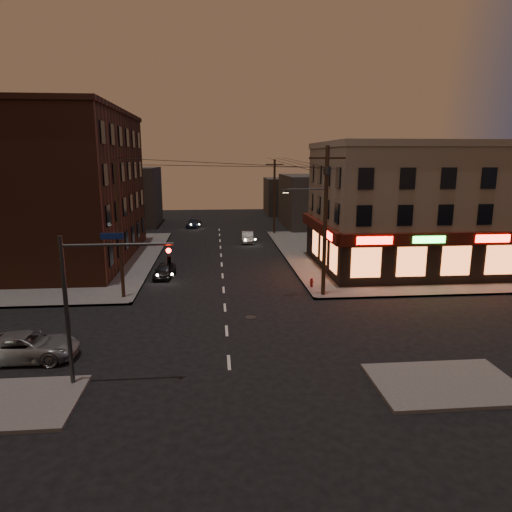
{
  "coord_description": "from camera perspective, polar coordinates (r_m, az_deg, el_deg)",
  "views": [
    {
      "loc": [
        -0.52,
        -23.82,
        9.41
      ],
      "look_at": [
        2.06,
        4.65,
        3.2
      ],
      "focal_mm": 32.0,
      "sensor_mm": 36.0,
      "label": 1
    }
  ],
  "objects": [
    {
      "name": "fire_hydrant",
      "position": [
        33.48,
        6.96,
        -3.25
      ],
      "size": [
        0.29,
        0.29,
        0.66
      ],
      "rotation": [
        0.0,
        0.0,
        0.05
      ],
      "color": "maroon",
      "rests_on": "sidewalk_ne"
    },
    {
      "name": "brick_apartment",
      "position": [
        45.13,
        -23.43,
        7.75
      ],
      "size": [
        12.0,
        20.0,
        13.0
      ],
      "primitive_type": "cube",
      "color": "#4C2618",
      "rests_on": "sidewalk_nw"
    },
    {
      "name": "sedan_far",
      "position": [
        63.36,
        -7.78,
        4.15
      ],
      "size": [
        2.2,
        4.3,
        1.19
      ],
      "primitive_type": "imported",
      "rotation": [
        0.0,
        0.0,
        -0.13
      ],
      "color": "#182131",
      "rests_on": "ground"
    },
    {
      "name": "bg_building_ne_a",
      "position": [
        63.78,
        8.07,
        6.82
      ],
      "size": [
        10.0,
        12.0,
        7.0
      ],
      "primitive_type": "cube",
      "color": "#3F3D3A",
      "rests_on": "ground"
    },
    {
      "name": "ground",
      "position": [
        25.62,
        -3.7,
        -9.32
      ],
      "size": [
        120.0,
        120.0,
        0.0
      ],
      "primitive_type": "plane",
      "color": "black",
      "rests_on": "ground"
    },
    {
      "name": "utility_pole_main",
      "position": [
        30.71,
        8.47,
        5.3
      ],
      "size": [
        4.2,
        0.44,
        10.0
      ],
      "color": "#382619",
      "rests_on": "sidewalk_ne"
    },
    {
      "name": "sidewalk_ne",
      "position": [
        47.58,
        17.85,
        0.34
      ],
      "size": [
        24.0,
        28.0,
        0.15
      ],
      "primitive_type": "cube",
      "color": "#514F4C",
      "rests_on": "ground"
    },
    {
      "name": "sedan_near",
      "position": [
        37.03,
        -11.37,
        -1.78
      ],
      "size": [
        1.78,
        3.57,
        1.17
      ],
      "primitive_type": "imported",
      "rotation": [
        0.0,
        0.0,
        -0.12
      ],
      "color": "black",
      "rests_on": "ground"
    },
    {
      "name": "sedan_mid",
      "position": [
        51.36,
        -1.04,
        2.38
      ],
      "size": [
        1.56,
        3.77,
        1.21
      ],
      "primitive_type": "imported",
      "rotation": [
        0.0,
        0.0,
        -0.08
      ],
      "color": "slate",
      "rests_on": "ground"
    },
    {
      "name": "utility_pole_west",
      "position": [
        31.33,
        -16.69,
        3.0
      ],
      "size": [
        0.24,
        0.24,
        9.0
      ],
      "primitive_type": "cylinder",
      "color": "#382619",
      "rests_on": "sidewalk_nw"
    },
    {
      "name": "traffic_signal",
      "position": [
        19.62,
        -19.92,
        -4.03
      ],
      "size": [
        4.49,
        0.32,
        6.47
      ],
      "color": "#333538",
      "rests_on": "ground"
    },
    {
      "name": "utility_pole_far",
      "position": [
        56.5,
        2.31,
        7.41
      ],
      "size": [
        0.26,
        0.26,
        9.0
      ],
      "primitive_type": "cylinder",
      "color": "#382619",
      "rests_on": "sidewalk_ne"
    },
    {
      "name": "bg_building_nw",
      "position": [
        67.22,
        -15.98,
        7.17
      ],
      "size": [
        9.0,
        10.0,
        8.0
      ],
      "primitive_type": "cube",
      "color": "#3F3D3A",
      "rests_on": "ground"
    },
    {
      "name": "bg_building_ne_b",
      "position": [
        77.12,
        4.23,
        7.45
      ],
      "size": [
        8.0,
        8.0,
        6.0
      ],
      "primitive_type": "cube",
      "color": "#3F3D3A",
      "rests_on": "ground"
    },
    {
      "name": "pizza_building",
      "position": [
        40.93,
        18.66,
        5.92
      ],
      "size": [
        15.85,
        12.85,
        10.5
      ],
      "color": "gray",
      "rests_on": "sidewalk_ne"
    },
    {
      "name": "suv_cross",
      "position": [
        24.46,
        -26.77,
        -10.09
      ],
      "size": [
        4.76,
        2.21,
        1.32
      ],
      "primitive_type": "imported",
      "rotation": [
        0.0,
        0.0,
        1.57
      ],
      "color": "gray",
      "rests_on": "ground"
    },
    {
      "name": "sidewalk_nw",
      "position": [
        47.19,
        -26.79,
        -0.49
      ],
      "size": [
        24.0,
        28.0,
        0.15
      ],
      "primitive_type": "cube",
      "color": "#514F4C",
      "rests_on": "ground"
    }
  ]
}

